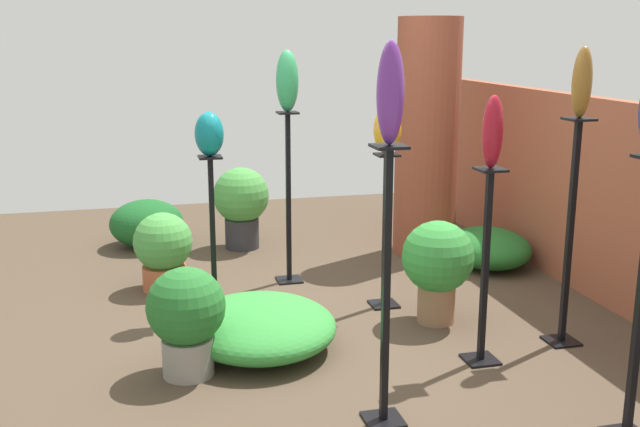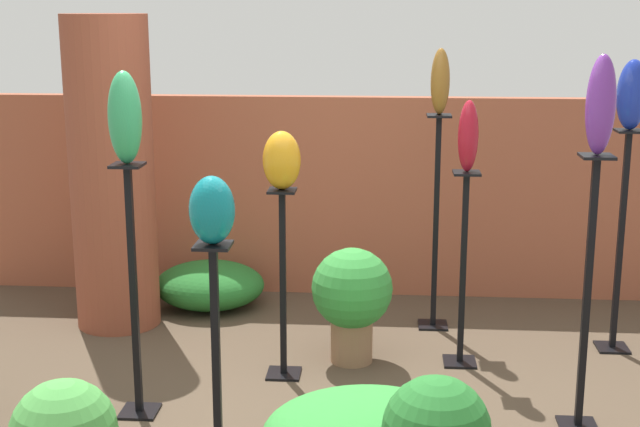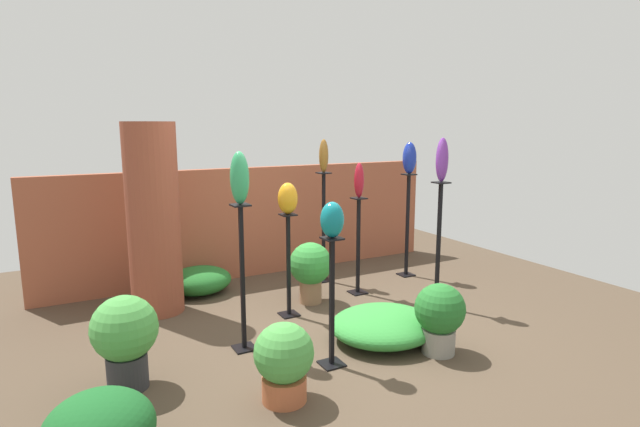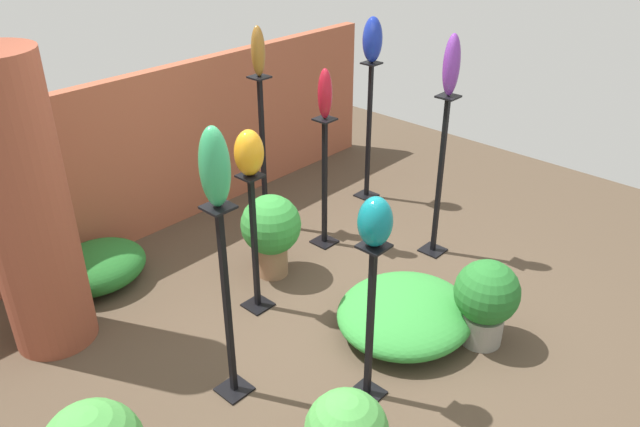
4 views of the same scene
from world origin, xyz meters
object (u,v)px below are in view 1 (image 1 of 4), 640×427
Objects in this scene: pedestal_cobalt at (639,313)px; potted_plant_front_right at (186,315)px; art_vase_amber at (387,130)px; pedestal_amber at (385,238)px; pedestal_jade at (289,205)px; pedestal_bronze at (569,242)px; art_vase_ruby at (493,132)px; art_vase_jade at (287,81)px; pedestal_violet at (386,299)px; potted_plant_near_pillar at (438,263)px; art_vase_violet at (390,93)px; potted_plant_mid_left at (163,249)px; potted_plant_mid_right at (241,202)px; pedestal_teal at (213,243)px; art_vase_teal at (209,134)px; brick_pillar at (427,138)px; art_vase_bronze at (582,82)px; pedestal_ruby at (485,275)px.

pedestal_cobalt is 2.44m from potted_plant_front_right.
art_vase_amber is 0.51× the size of potted_plant_front_right.
pedestal_amber is 0.83× the size of pedestal_jade.
pedestal_bronze is at bearing 44.17° from pedestal_amber.
pedestal_amber is 1.42m from art_vase_ruby.
art_vase_jade is at bearing -142.00° from art_vase_amber.
potted_plant_near_pillar is (-1.23, 0.80, -0.24)m from pedestal_violet.
art_vase_ruby is at bearing 13.88° from pedestal_amber.
art_vase_violet is (2.35, 0.01, 1.06)m from pedestal_jade.
art_vase_violet reaches higher than potted_plant_mid_left.
pedestal_jade reaches higher than potted_plant_mid_right.
art_vase_violet is at bearing 20.77° from pedestal_teal.
art_vase_teal reaches higher than potted_plant_near_pillar.
potted_plant_front_right is at bearing -48.12° from brick_pillar.
potted_plant_front_right is at bearing -130.36° from pedestal_violet.
potted_plant_near_pillar is 1.80m from potted_plant_front_right.
pedestal_cobalt is 2.94m from art_vase_teal.
potted_plant_front_right is at bearing -92.63° from pedestal_bronze.
brick_pillar reaches higher than potted_plant_mid_left.
art_vase_teal is (-0.16, -1.23, 0.78)m from pedestal_amber.
pedestal_violet reaches higher than potted_plant_mid_right.
potted_plant_near_pillar is at bearing -178.56° from art_vase_ruby.
potted_plant_near_pillar is 2.15m from potted_plant_mid_left.
art_vase_ruby reaches higher than pedestal_jade.
potted_plant_mid_right is 2.42m from potted_plant_near_pillar.
pedestal_jade is at bearing 148.96° from potted_plant_front_right.
art_vase_violet reaches higher than pedestal_violet.
brick_pillar reaches higher than pedestal_bronze.
pedestal_cobalt is 1.57m from art_vase_bronze.
pedestal_bronze is 1.92× the size of potted_plant_mid_right.
pedestal_amber is 1.24m from pedestal_teal.
pedestal_amber reaches higher than potted_plant_front_right.
pedestal_bronze is 2.03× the size of potted_plant_near_pillar.
pedestal_bronze reaches higher than potted_plant_front_right.
pedestal_cobalt reaches higher than potted_plant_mid_right.
art_vase_amber is (-2.07, -0.58, 0.65)m from pedestal_cobalt.
art_vase_bronze is at bearing 50.86° from potted_plant_near_pillar.
art_vase_bronze is at bearing 62.94° from art_vase_teal.
potted_plant_near_pillar is at bearing 35.96° from pedestal_jade.
brick_pillar is 4.92× the size of art_vase_bronze.
pedestal_ruby is 0.87m from art_vase_ruby.
art_vase_violet reaches higher than potted_plant_mid_right.
pedestal_cobalt is 2.15m from pedestal_amber.
brick_pillar is 1.58m from art_vase_jade.
pedestal_cobalt is at bearing -16.21° from art_vase_bronze.
pedestal_amber is at bearing 161.07° from pedestal_violet.
art_vase_bronze is at bearing 0.00° from pedestal_bronze.
art_vase_bronze is at bearing 2.54° from brick_pillar.
pedestal_amber is 0.79m from art_vase_amber.
potted_plant_near_pillar is (0.56, 1.48, -0.87)m from art_vase_teal.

